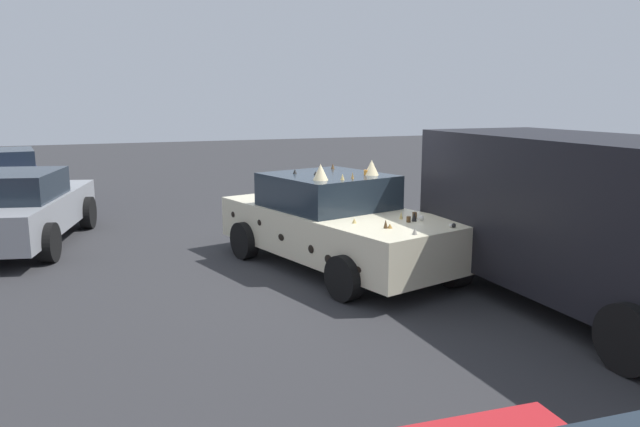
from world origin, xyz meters
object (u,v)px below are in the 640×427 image
object	(u,v)px
parked_van_near_right	(595,216)
parked_sedan_far_left	(0,178)
art_car_decorated	(335,222)
parked_sedan_far_right	(17,208)

from	to	relation	value
parked_van_near_right	parked_sedan_far_left	world-z (taller)	parked_van_near_right
parked_van_near_right	art_car_decorated	bearing A→B (deg)	35.05
art_car_decorated	parked_van_near_right	size ratio (longest dim) A/B	0.93
parked_van_near_right	parked_sedan_far_left	size ratio (longest dim) A/B	1.15
parked_van_near_right	parked_sedan_far_left	distance (m)	13.63
parked_sedan_far_right	parked_sedan_far_left	world-z (taller)	parked_sedan_far_left
art_car_decorated	parked_sedan_far_left	xyz separation A→B (m)	(8.05, 5.63, -0.00)
parked_sedan_far_right	parked_sedan_far_left	size ratio (longest dim) A/B	1.05
parked_sedan_far_right	art_car_decorated	bearing A→B (deg)	-111.22
parked_sedan_far_right	parked_van_near_right	bearing A→B (deg)	-118.94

